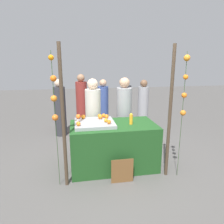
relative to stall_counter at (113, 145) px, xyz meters
name	(u,v)px	position (x,y,z in m)	size (l,w,h in m)	color
ground_plane	(113,166)	(0.00, 0.00, -0.43)	(24.00, 24.00, 0.00)	#565451
stall_counter	(113,145)	(0.00, 0.00, 0.00)	(1.61, 0.90, 0.86)	#1E4C1E
orange_tray	(95,123)	(-0.35, 0.03, 0.46)	(0.73, 0.68, 0.06)	#9EA0A5
orange_0	(104,115)	(-0.14, 0.29, 0.53)	(0.08, 0.08, 0.08)	orange
orange_1	(78,116)	(-0.65, 0.29, 0.53)	(0.09, 0.09, 0.09)	orange
orange_2	(107,116)	(-0.10, 0.22, 0.53)	(0.08, 0.08, 0.08)	orange
orange_3	(83,117)	(-0.55, 0.26, 0.53)	(0.08, 0.08, 0.08)	orange
orange_4	(109,122)	(-0.11, -0.16, 0.53)	(0.07, 0.07, 0.07)	orange
orange_5	(100,117)	(-0.23, 0.19, 0.53)	(0.09, 0.09, 0.09)	orange
orange_6	(78,124)	(-0.65, -0.17, 0.53)	(0.08, 0.08, 0.08)	orange
orange_7	(106,120)	(-0.15, -0.04, 0.53)	(0.07, 0.07, 0.07)	orange
orange_8	(100,116)	(-0.22, 0.28, 0.53)	(0.08, 0.08, 0.08)	orange
juice_bottle	(131,119)	(0.32, -0.06, 0.53)	(0.06, 0.06, 0.21)	#F8A525
chalkboard_sign	(122,171)	(0.04, -0.58, -0.22)	(0.38, 0.03, 0.44)	brown
vendor_left	(93,119)	(-0.32, 0.69, 0.34)	(0.33, 0.33, 1.66)	beige
vendor_right	(124,117)	(0.38, 0.74, 0.35)	(0.33, 0.33, 1.67)	#99999E
crowd_person_0	(82,104)	(-0.51, 2.44, 0.34)	(0.33, 0.33, 1.65)	maroon
crowd_person_1	(143,108)	(1.23, 1.92, 0.27)	(0.30, 0.30, 1.51)	#99999E
crowd_person_2	(60,110)	(-1.11, 1.97, 0.30)	(0.31, 0.31, 1.56)	#333338
crowd_person_3	(126,105)	(0.84, 2.37, 0.27)	(0.30, 0.30, 1.50)	#333338
crowd_person_4	(103,107)	(0.11, 2.19, 0.27)	(0.30, 0.30, 1.51)	#384C8C
canopy_post_left	(63,119)	(-0.88, -0.49, 0.71)	(0.06, 0.06, 2.28)	#473828
canopy_post_right	(170,114)	(0.88, -0.49, 0.71)	(0.06, 0.06, 2.28)	#473828
garland_strand_left	(54,94)	(-1.00, -0.47, 1.11)	(0.11, 0.11, 2.16)	#2D4C23
garland_strand_right	(185,86)	(1.08, -0.56, 1.19)	(0.11, 0.10, 2.16)	#2D4C23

